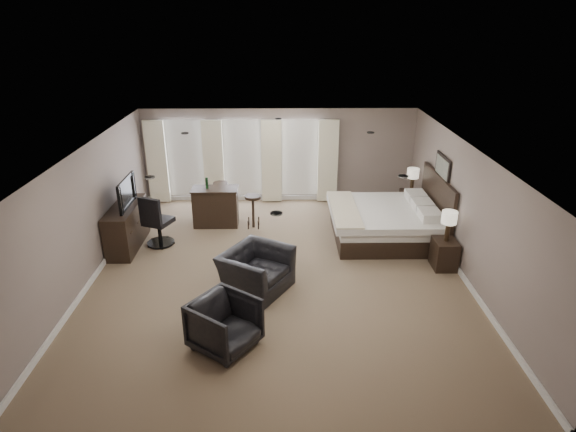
{
  "coord_description": "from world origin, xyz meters",
  "views": [
    {
      "loc": [
        0.07,
        -8.72,
        4.97
      ],
      "look_at": [
        0.2,
        0.4,
        1.1
      ],
      "focal_mm": 30.0,
      "sensor_mm": 36.0,
      "label": 1
    }
  ],
  "objects_px": {
    "armchair_near": "(256,264)",
    "bar_stool_right": "(253,211)",
    "nightstand_near": "(444,254)",
    "dresser": "(127,227)",
    "bed": "(389,208)",
    "armchair_far": "(225,322)",
    "bar_stool_left": "(221,197)",
    "lamp_near": "(448,226)",
    "desk_chair": "(158,220)",
    "nightstand_far": "(410,203)",
    "bar_counter": "(216,207)",
    "lamp_far": "(412,180)",
    "tv": "(123,203)"
  },
  "relations": [
    {
      "from": "nightstand_near",
      "to": "desk_chair",
      "type": "bearing_deg",
      "value": 169.19
    },
    {
      "from": "dresser",
      "to": "bar_stool_left",
      "type": "relative_size",
      "value": 2.05
    },
    {
      "from": "bar_stool_left",
      "to": "bar_stool_right",
      "type": "relative_size",
      "value": 0.98
    },
    {
      "from": "lamp_near",
      "to": "armchair_near",
      "type": "relative_size",
      "value": 0.52
    },
    {
      "from": "dresser",
      "to": "desk_chair",
      "type": "bearing_deg",
      "value": 7.99
    },
    {
      "from": "nightstand_near",
      "to": "lamp_near",
      "type": "bearing_deg",
      "value": 0.0
    },
    {
      "from": "bed",
      "to": "tv",
      "type": "xyz_separation_m",
      "value": [
        -6.03,
        -0.36,
        0.29
      ]
    },
    {
      "from": "bed",
      "to": "bar_stool_right",
      "type": "xyz_separation_m",
      "value": [
        -3.22,
        0.67,
        -0.35
      ]
    },
    {
      "from": "armchair_far",
      "to": "bar_stool_left",
      "type": "xyz_separation_m",
      "value": [
        -0.71,
        5.72,
        -0.06
      ]
    },
    {
      "from": "bar_counter",
      "to": "bar_stool_right",
      "type": "xyz_separation_m",
      "value": [
        0.94,
        -0.15,
        -0.07
      ]
    },
    {
      "from": "lamp_near",
      "to": "desk_chair",
      "type": "relative_size",
      "value": 0.53
    },
    {
      "from": "armchair_far",
      "to": "nightstand_far",
      "type": "bearing_deg",
      "value": -2.06
    },
    {
      "from": "armchair_far",
      "to": "desk_chair",
      "type": "bearing_deg",
      "value": 63.04
    },
    {
      "from": "armchair_near",
      "to": "bar_counter",
      "type": "xyz_separation_m",
      "value": [
        -1.15,
        3.09,
        -0.05
      ]
    },
    {
      "from": "lamp_far",
      "to": "desk_chair",
      "type": "distance_m",
      "value": 6.45
    },
    {
      "from": "desk_chair",
      "to": "lamp_near",
      "type": "bearing_deg",
      "value": -168.72
    },
    {
      "from": "bar_stool_right",
      "to": "desk_chair",
      "type": "relative_size",
      "value": 0.69
    },
    {
      "from": "desk_chair",
      "to": "armchair_near",
      "type": "bearing_deg",
      "value": 161.27
    },
    {
      "from": "armchair_near",
      "to": "bar_stool_right",
      "type": "xyz_separation_m",
      "value": [
        -0.21,
        2.93,
        -0.12
      ]
    },
    {
      "from": "lamp_far",
      "to": "desk_chair",
      "type": "bearing_deg",
      "value": -164.59
    },
    {
      "from": "nightstand_near",
      "to": "armchair_near",
      "type": "relative_size",
      "value": 0.5
    },
    {
      "from": "bar_stool_right",
      "to": "nightstand_near",
      "type": "bearing_deg",
      "value": -27.3
    },
    {
      "from": "lamp_near",
      "to": "tv",
      "type": "relative_size",
      "value": 0.57
    },
    {
      "from": "bar_stool_left",
      "to": "bar_counter",
      "type": "bearing_deg",
      "value": -91.91
    },
    {
      "from": "armchair_near",
      "to": "bar_counter",
      "type": "bearing_deg",
      "value": 52.08
    },
    {
      "from": "lamp_near",
      "to": "armchair_far",
      "type": "relative_size",
      "value": 0.69
    },
    {
      "from": "dresser",
      "to": "armchair_near",
      "type": "bearing_deg",
      "value": -32.19
    },
    {
      "from": "nightstand_near",
      "to": "bar_stool_left",
      "type": "relative_size",
      "value": 0.75
    },
    {
      "from": "armchair_near",
      "to": "desk_chair",
      "type": "xyz_separation_m",
      "value": [
        -2.32,
        2.0,
        0.07
      ]
    },
    {
      "from": "tv",
      "to": "armchair_near",
      "type": "distance_m",
      "value": 3.61
    },
    {
      "from": "nightstand_near",
      "to": "bar_stool_right",
      "type": "xyz_separation_m",
      "value": [
        -4.11,
        2.12,
        0.11
      ]
    },
    {
      "from": "bar_stool_right",
      "to": "tv",
      "type": "bearing_deg",
      "value": -159.87
    },
    {
      "from": "bed",
      "to": "nightstand_far",
      "type": "distance_m",
      "value": 1.76
    },
    {
      "from": "lamp_far",
      "to": "desk_chair",
      "type": "xyz_separation_m",
      "value": [
        -6.21,
        -1.71,
        -0.34
      ]
    },
    {
      "from": "dresser",
      "to": "bed",
      "type": "bearing_deg",
      "value": 3.44
    },
    {
      "from": "lamp_near",
      "to": "desk_chair",
      "type": "xyz_separation_m",
      "value": [
        -6.21,
        1.19,
        -0.33
      ]
    },
    {
      "from": "lamp_near",
      "to": "armchair_far",
      "type": "height_order",
      "value": "lamp_near"
    },
    {
      "from": "desk_chair",
      "to": "armchair_far",
      "type": "bearing_deg",
      "value": 138.97
    },
    {
      "from": "armchair_far",
      "to": "bar_stool_right",
      "type": "xyz_separation_m",
      "value": [
        0.2,
        4.69,
        -0.05
      ]
    },
    {
      "from": "nightstand_near",
      "to": "bar_counter",
      "type": "height_order",
      "value": "bar_counter"
    },
    {
      "from": "lamp_near",
      "to": "armchair_near",
      "type": "xyz_separation_m",
      "value": [
        -3.9,
        -0.82,
        -0.4
      ]
    },
    {
      "from": "lamp_near",
      "to": "armchair_far",
      "type": "distance_m",
      "value": 5.04
    },
    {
      "from": "lamp_near",
      "to": "bar_counter",
      "type": "height_order",
      "value": "lamp_near"
    },
    {
      "from": "bar_stool_left",
      "to": "desk_chair",
      "type": "relative_size",
      "value": 0.68
    },
    {
      "from": "dresser",
      "to": "lamp_near",
      "type": "bearing_deg",
      "value": -8.93
    },
    {
      "from": "dresser",
      "to": "armchair_near",
      "type": "xyz_separation_m",
      "value": [
        3.02,
        -1.9,
        0.05
      ]
    },
    {
      "from": "armchair_far",
      "to": "bar_stool_right",
      "type": "relative_size",
      "value": 1.11
    },
    {
      "from": "bed",
      "to": "armchair_far",
      "type": "distance_m",
      "value": 5.29
    },
    {
      "from": "bed",
      "to": "bar_stool_right",
      "type": "relative_size",
      "value": 2.88
    },
    {
      "from": "nightstand_near",
      "to": "nightstand_far",
      "type": "bearing_deg",
      "value": 90.0
    }
  ]
}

